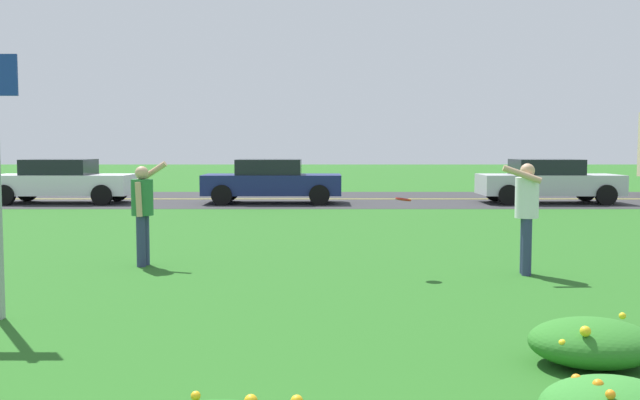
# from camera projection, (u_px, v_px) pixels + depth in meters

# --- Properties ---
(ground_plane) EXTENTS (120.00, 120.00, 0.00)m
(ground_plane) POSITION_uv_depth(u_px,v_px,m) (276.00, 247.00, 13.46)
(ground_plane) COLOR #26601E
(highway_strip) EXTENTS (120.00, 8.02, 0.01)m
(highway_strip) POSITION_uv_depth(u_px,v_px,m) (296.00, 199.00, 25.47)
(highway_strip) COLOR #2D2D30
(highway_strip) RESTS_ON ground
(highway_center_stripe) EXTENTS (120.00, 0.16, 0.00)m
(highway_center_stripe) POSITION_uv_depth(u_px,v_px,m) (296.00, 199.00, 25.47)
(highway_center_stripe) COLOR yellow
(highway_center_stripe) RESTS_ON ground
(daylily_clump_front_left) EXTENTS (1.09, 0.92, 0.43)m
(daylily_clump_front_left) POSITION_uv_depth(u_px,v_px,m) (591.00, 342.00, 6.16)
(daylily_clump_front_left) COLOR #2D7526
(daylily_clump_front_left) RESTS_ON ground
(person_thrower_green_shirt) EXTENTS (0.54, 0.51, 1.65)m
(person_thrower_green_shirt) POSITION_uv_depth(u_px,v_px,m) (142.00, 206.00, 11.24)
(person_thrower_green_shirt) COLOR #287038
(person_thrower_green_shirt) RESTS_ON ground
(person_catcher_white_shirt) EXTENTS (0.58, 0.51, 1.63)m
(person_catcher_white_shirt) POSITION_uv_depth(u_px,v_px,m) (525.00, 208.00, 10.48)
(person_catcher_white_shirt) COLOR silver
(person_catcher_white_shirt) RESTS_ON ground
(frisbee_red) EXTENTS (0.24, 0.23, 0.08)m
(frisbee_red) POSITION_uv_depth(u_px,v_px,m) (402.00, 199.00, 10.44)
(frisbee_red) COLOR red
(car_white_center_left) EXTENTS (4.50, 2.00, 1.45)m
(car_white_center_left) POSITION_uv_depth(u_px,v_px,m) (61.00, 181.00, 23.61)
(car_white_center_left) COLOR silver
(car_white_center_left) RESTS_ON ground
(car_navy_center_right) EXTENTS (4.50, 2.00, 1.45)m
(car_navy_center_right) POSITION_uv_depth(u_px,v_px,m) (271.00, 181.00, 23.62)
(car_navy_center_right) COLOR navy
(car_navy_center_right) RESTS_ON ground
(car_silver_rightmost) EXTENTS (4.50, 2.00, 1.45)m
(car_silver_rightmost) POSITION_uv_depth(u_px,v_px,m) (547.00, 181.00, 23.63)
(car_silver_rightmost) COLOR #B7BABF
(car_silver_rightmost) RESTS_ON ground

